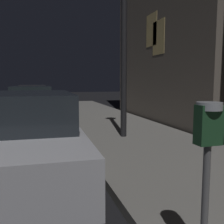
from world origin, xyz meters
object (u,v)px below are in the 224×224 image
car_green (32,103)px  car_red (33,96)px  parking_meter (208,144)px  car_silver (26,135)px

car_green → car_red: same height
parking_meter → car_green: 9.85m
car_red → parking_meter: bearing=-84.8°
car_silver → car_red: same height
parking_meter → car_silver: 3.28m
parking_meter → car_red: parking_meter is taller
parking_meter → car_red: (-1.42, 15.47, -0.43)m
car_silver → car_green: same height
car_silver → car_green: (0.00, 6.81, -0.00)m
car_silver → car_green: 6.81m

